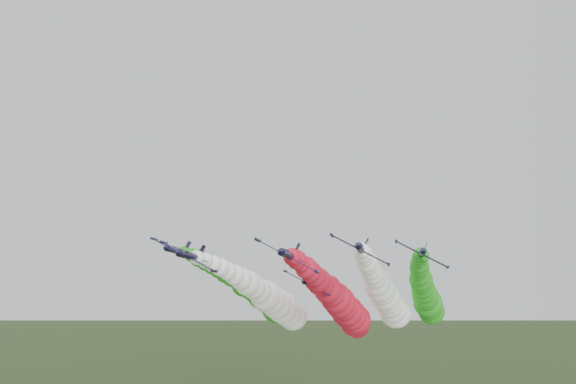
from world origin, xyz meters
name	(u,v)px	position (x,y,z in m)	size (l,w,h in m)	color
jet_lead	(341,303)	(1.84, 40.09, 28.96)	(11.58, 64.70, 14.44)	#131135
jet_inner_left	(273,301)	(-12.74, 46.23, 29.37)	(11.67, 64.79, 14.53)	#131135
jet_inner_right	(386,297)	(10.35, 47.67, 30.16)	(11.83, 64.95, 14.69)	#131135
jet_outer_left	(257,294)	(-18.54, 56.05, 31.01)	(12.14, 65.26, 15.00)	#131135
jet_outer_right	(426,296)	(18.86, 58.89, 30.49)	(11.58, 64.70, 14.44)	#131135
jet_trail	(345,314)	(0.44, 66.51, 26.52)	(11.51, 64.63, 14.37)	#131135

